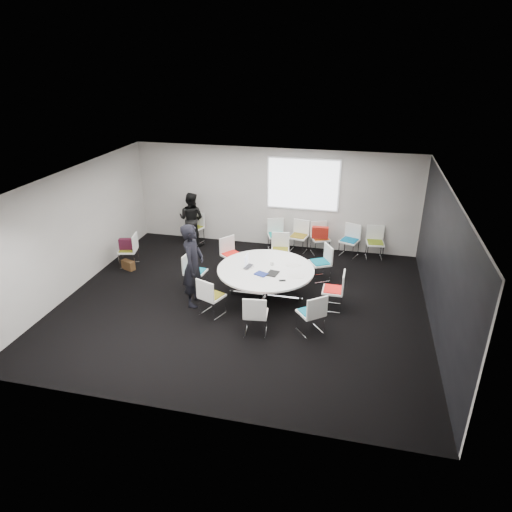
% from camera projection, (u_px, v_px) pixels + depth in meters
% --- Properties ---
extents(room_shell, '(8.08, 7.08, 2.88)m').
position_uv_depth(room_shell, '(247.00, 246.00, 9.64)').
color(room_shell, black).
rests_on(room_shell, ground).
extents(conference_table, '(2.17, 2.17, 0.73)m').
position_uv_depth(conference_table, '(266.00, 276.00, 10.25)').
color(conference_table, silver).
rests_on(conference_table, ground).
extents(projection_screen, '(1.90, 0.03, 1.35)m').
position_uv_depth(projection_screen, '(303.00, 185.00, 12.38)').
color(projection_screen, white).
rests_on(projection_screen, room_shell).
extents(chair_ring_a, '(0.46, 0.47, 0.88)m').
position_uv_depth(chair_ring_a, '(333.00, 297.00, 9.91)').
color(chair_ring_a, silver).
rests_on(chair_ring_a, ground).
extents(chair_ring_b, '(0.62, 0.62, 0.88)m').
position_uv_depth(chair_ring_b, '(320.00, 269.00, 11.19)').
color(chair_ring_b, silver).
rests_on(chair_ring_b, ground).
extents(chair_ring_c, '(0.53, 0.52, 0.88)m').
position_uv_depth(chair_ring_c, '(280.00, 257.00, 11.86)').
color(chair_ring_c, silver).
rests_on(chair_ring_c, ground).
extents(chair_ring_d, '(0.63, 0.64, 0.88)m').
position_uv_depth(chair_ring_d, '(232.00, 261.00, 11.62)').
color(chair_ring_d, silver).
rests_on(chair_ring_d, ground).
extents(chair_ring_e, '(0.49, 0.50, 0.88)m').
position_uv_depth(chair_ring_e, '(195.00, 278.00, 10.73)').
color(chair_ring_e, silver).
rests_on(chair_ring_e, ground).
extents(chair_ring_f, '(0.59, 0.59, 0.88)m').
position_uv_depth(chair_ring_f, '(212.00, 303.00, 9.67)').
color(chair_ring_f, silver).
rests_on(chair_ring_f, ground).
extents(chair_ring_g, '(0.51, 0.50, 0.88)m').
position_uv_depth(chair_ring_g, '(256.00, 321.00, 9.02)').
color(chair_ring_g, silver).
rests_on(chair_ring_g, ground).
extents(chair_ring_h, '(0.64, 0.64, 0.88)m').
position_uv_depth(chair_ring_h, '(311.00, 320.00, 9.06)').
color(chair_ring_h, silver).
rests_on(chair_ring_h, ground).
extents(chair_back_a, '(0.58, 0.57, 0.88)m').
position_uv_depth(chair_back_a, '(276.00, 241.00, 12.85)').
color(chair_back_a, silver).
rests_on(chair_back_a, ground).
extents(chair_back_b, '(0.54, 0.53, 0.88)m').
position_uv_depth(chair_back_b, '(299.00, 242.00, 12.77)').
color(chair_back_b, silver).
rests_on(chair_back_b, ground).
extents(chair_back_c, '(0.60, 0.59, 0.88)m').
position_uv_depth(chair_back_c, '(320.00, 244.00, 12.64)').
color(chair_back_c, silver).
rests_on(chair_back_c, ground).
extents(chair_back_d, '(0.59, 0.58, 0.88)m').
position_uv_depth(chair_back_d, '(349.00, 246.00, 12.48)').
color(chair_back_d, silver).
rests_on(chair_back_d, ground).
extents(chair_back_e, '(0.50, 0.49, 0.88)m').
position_uv_depth(chair_back_e, '(374.00, 249.00, 12.34)').
color(chair_back_e, silver).
rests_on(chair_back_e, ground).
extents(chair_spare_left, '(0.54, 0.55, 0.88)m').
position_uv_depth(chair_spare_left, '(129.00, 256.00, 11.89)').
color(chair_spare_left, silver).
rests_on(chair_spare_left, ground).
extents(chair_person_back, '(0.59, 0.58, 0.88)m').
position_uv_depth(chair_person_back, '(195.00, 233.00, 13.38)').
color(chair_person_back, silver).
rests_on(chair_person_back, ground).
extents(person_main, '(0.47, 0.70, 1.88)m').
position_uv_depth(person_main, '(193.00, 265.00, 9.84)').
color(person_main, black).
rests_on(person_main, ground).
extents(person_back, '(0.82, 0.67, 1.55)m').
position_uv_depth(person_back, '(191.00, 219.00, 13.03)').
color(person_back, black).
rests_on(person_back, ground).
extents(laptop, '(0.25, 0.33, 0.02)m').
position_uv_depth(laptop, '(250.00, 267.00, 10.21)').
color(laptop, '#333338').
rests_on(laptop, conference_table).
extents(laptop_lid, '(0.02, 0.30, 0.22)m').
position_uv_depth(laptop_lid, '(246.00, 259.00, 10.30)').
color(laptop_lid, silver).
rests_on(laptop_lid, conference_table).
extents(notebook_black, '(0.27, 0.34, 0.02)m').
position_uv_depth(notebook_black, '(273.00, 273.00, 9.92)').
color(notebook_black, black).
rests_on(notebook_black, conference_table).
extents(tablet_folio, '(0.32, 0.29, 0.03)m').
position_uv_depth(tablet_folio, '(261.00, 274.00, 9.89)').
color(tablet_folio, navy).
rests_on(tablet_folio, conference_table).
extents(papers_right, '(0.36, 0.36, 0.00)m').
position_uv_depth(papers_right, '(293.00, 265.00, 10.33)').
color(papers_right, white).
rests_on(papers_right, conference_table).
extents(papers_front, '(0.32, 0.24, 0.00)m').
position_uv_depth(papers_front, '(296.00, 276.00, 9.83)').
color(papers_front, silver).
rests_on(papers_front, conference_table).
extents(cup, '(0.08, 0.08, 0.09)m').
position_uv_depth(cup, '(272.00, 263.00, 10.31)').
color(cup, white).
rests_on(cup, conference_table).
extents(phone, '(0.15, 0.11, 0.01)m').
position_uv_depth(phone, '(282.00, 280.00, 9.63)').
color(phone, black).
rests_on(phone, conference_table).
extents(maroon_bag, '(0.42, 0.23, 0.28)m').
position_uv_depth(maroon_bag, '(127.00, 244.00, 11.75)').
color(maroon_bag, '#401122').
rests_on(maroon_bag, chair_spare_left).
extents(brown_bag, '(0.39, 0.28, 0.24)m').
position_uv_depth(brown_bag, '(128.00, 265.00, 11.76)').
color(brown_bag, '#422A15').
rests_on(brown_bag, ground).
extents(red_jacket, '(0.45, 0.18, 0.36)m').
position_uv_depth(red_jacket, '(320.00, 233.00, 12.26)').
color(red_jacket, '#A01D13').
rests_on(red_jacket, chair_back_c).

